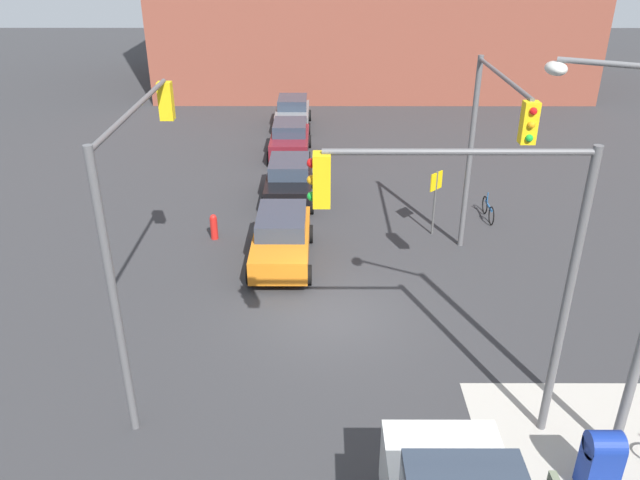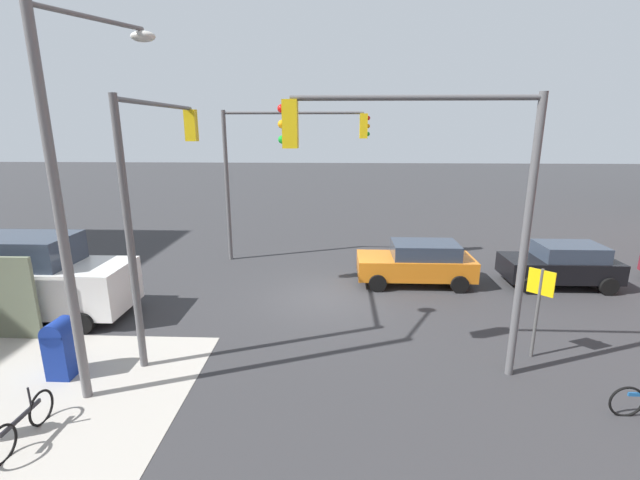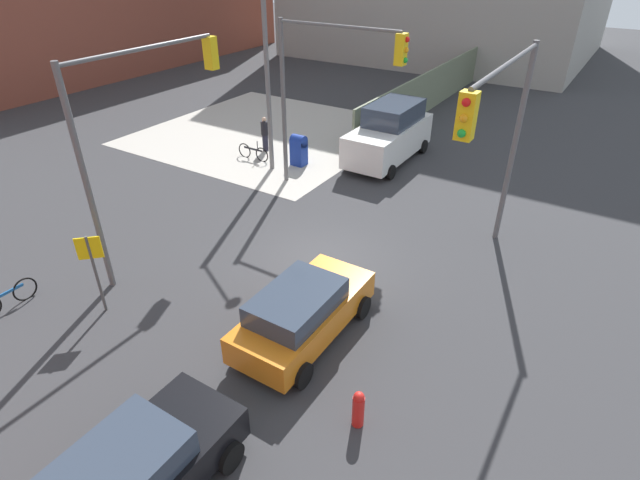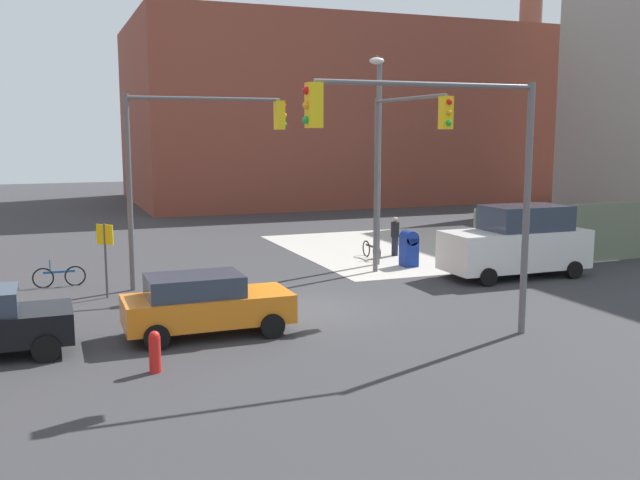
% 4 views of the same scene
% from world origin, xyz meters
% --- Properties ---
extents(ground_plane, '(120.00, 120.00, 0.00)m').
position_xyz_m(ground_plane, '(0.00, 0.00, 0.00)').
color(ground_plane, '#333335').
extents(sidewalk_corner, '(12.00, 12.00, 0.01)m').
position_xyz_m(sidewalk_corner, '(9.00, 9.00, 0.01)').
color(sidewalk_corner, '#ADA89E').
rests_on(sidewalk_corner, ground).
extents(construction_fence, '(22.07, 0.12, 2.40)m').
position_xyz_m(construction_fence, '(19.03, 3.20, 1.20)').
color(construction_fence, slate).
rests_on(construction_fence, ground).
extents(traffic_signal_nw_corner, '(5.58, 0.36, 6.50)m').
position_xyz_m(traffic_signal_nw_corner, '(-2.37, 4.50, 4.64)').
color(traffic_signal_nw_corner, '#59595B').
rests_on(traffic_signal_nw_corner, ground).
extents(traffic_signal_se_corner, '(6.22, 0.36, 6.50)m').
position_xyz_m(traffic_signal_se_corner, '(2.10, -4.50, 4.67)').
color(traffic_signal_se_corner, '#59595B').
rests_on(traffic_signal_se_corner, ground).
extents(traffic_signal_ne_corner, '(0.36, 5.23, 6.50)m').
position_xyz_m(traffic_signal_ne_corner, '(4.50, 2.51, 4.62)').
color(traffic_signal_ne_corner, '#59595B').
rests_on(traffic_signal_ne_corner, ground).
extents(street_lamp_corner, '(1.50, 2.40, 8.00)m').
position_xyz_m(street_lamp_corner, '(5.03, 5.47, 4.70)').
color(street_lamp_corner, slate).
rests_on(street_lamp_corner, ground).
extents(warning_sign_two_way, '(0.48, 0.48, 2.40)m').
position_xyz_m(warning_sign_two_way, '(-5.40, 3.65, 1.64)').
color(warning_sign_two_way, '#4C4C4C').
rests_on(warning_sign_two_way, ground).
extents(mailbox_blue, '(0.56, 0.64, 1.43)m').
position_xyz_m(mailbox_blue, '(6.20, 5.00, 0.76)').
color(mailbox_blue, navy).
rests_on(mailbox_blue, ground).
extents(fire_hydrant, '(0.26, 0.26, 0.94)m').
position_xyz_m(fire_hydrant, '(-5.00, -4.20, 0.49)').
color(fire_hydrant, red).
rests_on(fire_hydrant, ground).
extents(hatchback_orange, '(4.32, 2.02, 1.62)m').
position_xyz_m(hatchback_orange, '(-3.35, -1.69, 0.84)').
color(hatchback_orange, orange).
rests_on(hatchback_orange, ground).
extents(sedan_black, '(4.01, 2.02, 1.62)m').
position_xyz_m(sedan_black, '(-8.69, -1.68, 0.84)').
color(sedan_black, black).
rests_on(sedan_black, ground).
extents(van_white_delivery, '(5.40, 2.32, 2.62)m').
position_xyz_m(van_white_delivery, '(8.95, 1.80, 1.28)').
color(van_white_delivery, white).
rests_on(van_white_delivery, ground).
extents(pedestrian_crossing, '(0.36, 0.36, 1.69)m').
position_xyz_m(pedestrian_crossing, '(6.80, 7.40, 0.88)').
color(pedestrian_crossing, black).
rests_on(pedestrian_crossing, ground).
extents(bicycle_leaning_on_fence, '(0.05, 1.75, 0.97)m').
position_xyz_m(bicycle_leaning_on_fence, '(5.60, 7.20, 0.35)').
color(bicycle_leaning_on_fence, black).
rests_on(bicycle_leaning_on_fence, ground).
extents(bicycle_at_crosswalk, '(1.75, 0.05, 0.97)m').
position_xyz_m(bicycle_at_crosswalk, '(-6.80, 6.00, 0.35)').
color(bicycle_at_crosswalk, black).
rests_on(bicycle_at_crosswalk, ground).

